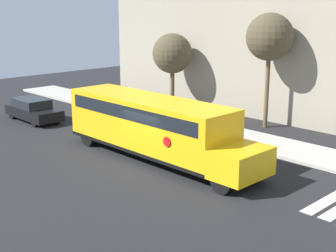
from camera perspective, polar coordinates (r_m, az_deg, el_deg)
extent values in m
plane|color=black|center=(21.93, -2.29, -4.64)|extent=(60.00, 60.00, 0.00)
cube|color=#B2ADA3|center=(26.48, 8.25, -1.24)|extent=(44.00, 3.00, 0.15)
cube|color=#9E937F|center=(30.96, 16.19, 11.26)|extent=(32.00, 4.00, 11.49)
cube|color=white|center=(18.92, 18.84, -8.62)|extent=(0.50, 3.20, 0.01)
cube|color=yellow|center=(22.57, -2.40, 0.36)|extent=(9.51, 2.50, 2.46)
cube|color=yellow|center=(19.10, 8.90, -4.44)|extent=(1.69, 2.50, 1.18)
cube|color=black|center=(22.87, -2.37, -2.43)|extent=(9.51, 2.54, 0.16)
cube|color=black|center=(22.41, -2.42, 2.04)|extent=(8.75, 2.53, 0.64)
cylinder|color=red|center=(19.90, -0.16, -1.93)|extent=(0.44, 0.02, 0.44)
cylinder|color=black|center=(20.15, 10.52, -5.13)|extent=(1.00, 0.30, 1.00)
cylinder|color=black|center=(18.53, 6.59, -6.74)|extent=(1.00, 0.30, 1.00)
cylinder|color=black|center=(26.17, -5.79, -0.38)|extent=(1.00, 0.30, 1.00)
cylinder|color=black|center=(24.95, -9.68, -1.26)|extent=(1.00, 0.30, 1.00)
cube|color=black|center=(31.17, -16.02, 1.61)|extent=(4.45, 1.78, 0.64)
cube|color=#1E2328|center=(31.28, -16.33, 2.74)|extent=(2.49, 1.64, 0.54)
cylinder|color=black|center=(30.33, -13.39, 1.00)|extent=(0.64, 0.22, 0.64)
cylinder|color=black|center=(29.60, -15.95, 0.51)|extent=(0.64, 0.22, 0.64)
cylinder|color=black|center=(32.84, -16.03, 1.84)|extent=(0.64, 0.22, 0.64)
cylinder|color=black|center=(32.17, -18.44, 1.40)|extent=(0.64, 0.22, 0.64)
cylinder|color=brown|center=(28.59, 11.96, 4.31)|extent=(0.26, 0.26, 4.58)
sphere|color=#4C422D|center=(28.22, 12.30, 10.57)|extent=(2.78, 2.78, 2.78)
cylinder|color=brown|center=(33.35, 0.52, 4.75)|extent=(0.30, 0.30, 3.10)
sphere|color=#4C422D|center=(33.03, 0.53, 8.84)|extent=(2.79, 2.79, 2.79)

